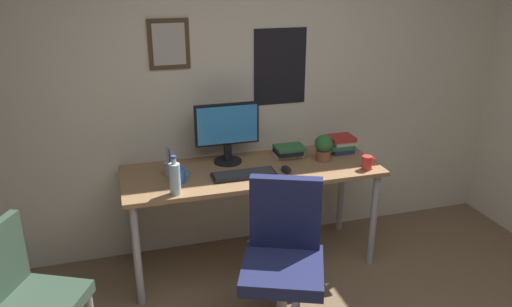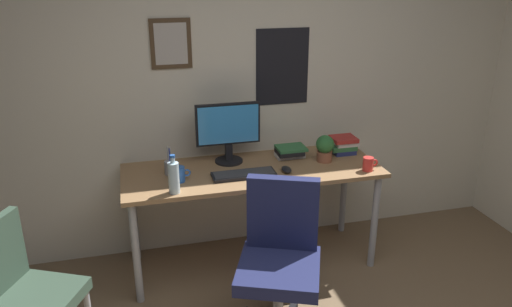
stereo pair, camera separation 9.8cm
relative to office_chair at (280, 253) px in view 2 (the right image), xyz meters
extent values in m
cube|color=beige|center=(0.10, 1.15, 0.77)|extent=(4.40, 0.08, 2.60)
cube|color=#4C3823|center=(-0.46, 1.10, 1.06)|extent=(0.28, 0.02, 0.34)
cube|color=beige|center=(-0.46, 1.09, 1.06)|extent=(0.22, 0.00, 0.28)
cube|color=black|center=(0.34, 1.11, 0.86)|extent=(0.40, 0.01, 0.56)
cube|color=#936D47|center=(0.02, 0.74, 0.21)|extent=(1.79, 0.66, 0.03)
cylinder|color=#9EA0A5|center=(-0.81, 0.47, -0.16)|extent=(0.05, 0.05, 0.73)
cylinder|color=#9EA0A5|center=(0.86, 0.47, -0.16)|extent=(0.05, 0.05, 0.73)
cylinder|color=#9EA0A5|center=(-0.81, 1.01, -0.16)|extent=(0.05, 0.05, 0.73)
cylinder|color=#9EA0A5|center=(0.86, 1.01, -0.16)|extent=(0.05, 0.05, 0.73)
cube|color=#1E234C|center=(-0.03, -0.07, -0.07)|extent=(0.60, 0.60, 0.08)
cube|color=#1E234C|center=(0.05, 0.11, 0.20)|extent=(0.41, 0.23, 0.45)
cylinder|color=#9EA0A5|center=(-0.03, -0.07, -0.32)|extent=(0.08, 0.08, 0.42)
cylinder|color=black|center=(0.15, 0.14, -0.51)|extent=(0.05, 0.05, 0.04)
cube|color=#334738|center=(-1.34, 0.01, -0.09)|extent=(0.56, 0.56, 0.07)
cylinder|color=black|center=(-0.11, 0.91, 0.24)|extent=(0.20, 0.20, 0.01)
cube|color=black|center=(-0.11, 0.91, 0.30)|extent=(0.05, 0.04, 0.12)
cube|color=black|center=(-0.11, 0.91, 0.51)|extent=(0.46, 0.02, 0.30)
cube|color=#338CD8|center=(-0.11, 0.89, 0.51)|extent=(0.43, 0.00, 0.27)
cube|color=black|center=(-0.07, 0.63, 0.24)|extent=(0.43, 0.15, 0.02)
cube|color=#38383A|center=(-0.07, 0.63, 0.25)|extent=(0.41, 0.13, 0.00)
ellipsoid|color=black|center=(0.23, 0.62, 0.25)|extent=(0.06, 0.11, 0.04)
cylinder|color=silver|center=(-0.55, 0.48, 0.33)|extent=(0.07, 0.07, 0.20)
cylinder|color=silver|center=(-0.55, 0.48, 0.45)|extent=(0.03, 0.03, 0.04)
cylinder|color=#2659B2|center=(-0.55, 0.48, 0.47)|extent=(0.03, 0.03, 0.02)
cylinder|color=#2659B2|center=(-0.50, 0.65, 0.28)|extent=(0.08, 0.08, 0.10)
torus|color=#2659B2|center=(-0.45, 0.65, 0.28)|extent=(0.05, 0.01, 0.05)
cylinder|color=red|center=(0.78, 0.51, 0.28)|extent=(0.07, 0.07, 0.10)
torus|color=red|center=(0.83, 0.51, 0.28)|extent=(0.05, 0.01, 0.05)
cylinder|color=brown|center=(0.56, 0.75, 0.27)|extent=(0.11, 0.11, 0.07)
sphere|color=#2D6B33|center=(0.56, 0.75, 0.36)|extent=(0.13, 0.13, 0.13)
ellipsoid|color=#287A38|center=(0.53, 0.78, 0.35)|extent=(0.07, 0.08, 0.02)
ellipsoid|color=#287A38|center=(0.59, 0.77, 0.36)|extent=(0.07, 0.08, 0.02)
ellipsoid|color=#287A38|center=(0.53, 0.72, 0.38)|extent=(0.08, 0.07, 0.02)
cylinder|color=#9EA0A5|center=(-0.55, 0.79, 0.28)|extent=(0.07, 0.07, 0.09)
cylinder|color=#263FBF|center=(-0.54, 0.78, 0.35)|extent=(0.01, 0.01, 0.13)
cylinder|color=red|center=(-0.54, 0.78, 0.35)|extent=(0.01, 0.01, 0.13)
cylinder|color=black|center=(-0.54, 0.78, 0.35)|extent=(0.01, 0.01, 0.13)
cylinder|color=#9EA0A5|center=(-0.54, 0.79, 0.36)|extent=(0.01, 0.03, 0.14)
cylinder|color=#9EA0A5|center=(-0.55, 0.79, 0.36)|extent=(0.01, 0.02, 0.14)
cube|color=navy|center=(0.76, 0.87, 0.25)|extent=(0.16, 0.16, 0.03)
cube|color=#33723F|center=(0.75, 0.87, 0.28)|extent=(0.19, 0.15, 0.03)
cube|color=silver|center=(0.77, 0.87, 0.31)|extent=(0.17, 0.14, 0.03)
cube|color=#B22D28|center=(0.76, 0.87, 0.34)|extent=(0.18, 0.16, 0.03)
cube|color=silver|center=(0.34, 0.90, 0.24)|extent=(0.21, 0.13, 0.03)
cube|color=black|center=(0.34, 0.88, 0.27)|extent=(0.19, 0.16, 0.03)
cube|color=#33723F|center=(0.35, 0.89, 0.30)|extent=(0.21, 0.17, 0.02)
camera|label=1|loc=(-0.86, -2.34, 1.57)|focal=34.90mm
camera|label=2|loc=(-0.76, -2.37, 1.57)|focal=34.90mm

